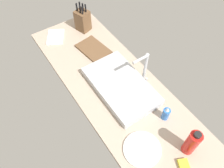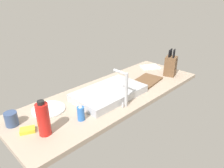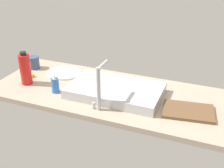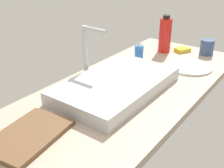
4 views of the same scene
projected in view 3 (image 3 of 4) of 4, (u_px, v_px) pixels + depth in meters
countertop_slab at (126, 97)px, 186.36cm from camera, size 179.45×62.92×3.50cm
sink_basin at (115, 90)px, 184.47cm from camera, size 59.00×34.87×6.10cm
faucet at (99, 85)px, 163.81cm from camera, size 5.50×13.78×27.04cm
cutting_board at (188, 111)px, 166.58cm from camera, size 31.41×23.33×1.80cm
soap_bottle at (55, 85)px, 186.65cm from camera, size 5.02×5.02×12.64cm
water_bottle at (25, 69)px, 195.27cm from camera, size 7.59×7.59×23.17cm
dinner_plate at (65, 73)px, 214.37cm from camera, size 24.31×24.31×1.20cm
coffee_mug at (34, 63)px, 221.13cm from camera, size 8.24×8.24×9.42cm
dish_sponge at (27, 75)px, 209.74cm from camera, size 10.72×9.35×2.40cm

